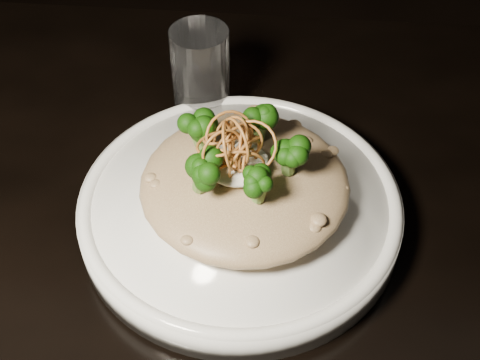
{
  "coord_description": "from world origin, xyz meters",
  "views": [
    {
      "loc": [
        0.07,
        -0.36,
        1.23
      ],
      "look_at": [
        0.03,
        0.05,
        0.81
      ],
      "focal_mm": 50.0,
      "sensor_mm": 36.0,
      "label": 1
    }
  ],
  "objects": [
    {
      "name": "table",
      "position": [
        0.0,
        0.0,
        0.67
      ],
      "size": [
        1.1,
        0.8,
        0.75
      ],
      "color": "black",
      "rests_on": "ground"
    },
    {
      "name": "plate",
      "position": [
        0.03,
        0.05,
        0.77
      ],
      "size": [
        0.29,
        0.29,
        0.03
      ],
      "primitive_type": "cylinder",
      "color": "white",
      "rests_on": "table"
    },
    {
      "name": "risotto",
      "position": [
        0.03,
        0.05,
        0.8
      ],
      "size": [
        0.19,
        0.19,
        0.04
      ],
      "primitive_type": "ellipsoid",
      "color": "brown",
      "rests_on": "plate"
    },
    {
      "name": "broccoli",
      "position": [
        0.03,
        0.05,
        0.84
      ],
      "size": [
        0.13,
        0.13,
        0.05
      ],
      "primitive_type": null,
      "color": "black",
      "rests_on": "risotto"
    },
    {
      "name": "cheese",
      "position": [
        0.03,
        0.04,
        0.83
      ],
      "size": [
        0.05,
        0.05,
        0.02
      ],
      "primitive_type": "ellipsoid",
      "color": "white",
      "rests_on": "risotto"
    },
    {
      "name": "shallots",
      "position": [
        0.03,
        0.04,
        0.85
      ],
      "size": [
        0.05,
        0.05,
        0.03
      ],
      "primitive_type": null,
      "color": "brown",
      "rests_on": "cheese"
    },
    {
      "name": "drinking_glass",
      "position": [
        -0.02,
        0.2,
        0.8
      ],
      "size": [
        0.07,
        0.07,
        0.11
      ],
      "primitive_type": "cylinder",
      "rotation": [
        0.0,
        0.0,
        -0.28
      ],
      "color": "silver",
      "rests_on": "table"
    }
  ]
}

